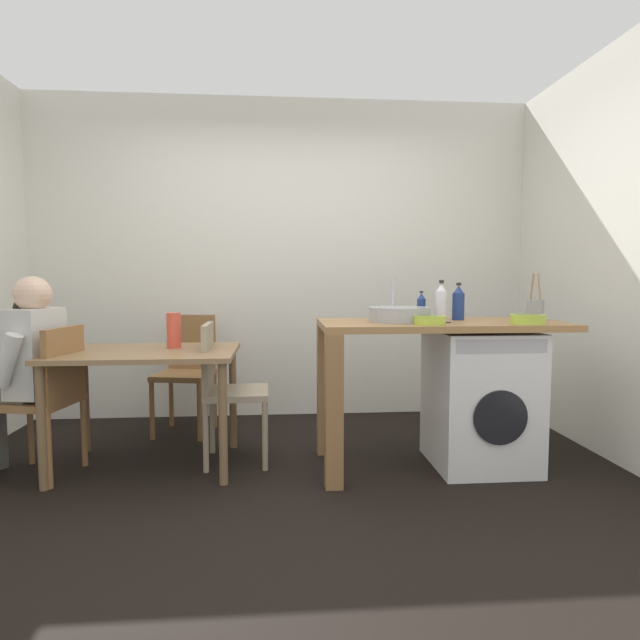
# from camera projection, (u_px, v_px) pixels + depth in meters

# --- Properties ---
(ground_plane) EXTENTS (5.46, 5.46, 0.00)m
(ground_plane) POSITION_uv_depth(u_px,v_px,m) (288.00, 495.00, 2.84)
(ground_plane) COLOR black
(wall_back) EXTENTS (4.60, 0.10, 2.70)m
(wall_back) POSITION_uv_depth(u_px,v_px,m) (284.00, 260.00, 4.47)
(wall_back) COLOR silver
(wall_back) RESTS_ON ground_plane
(dining_table) EXTENTS (1.10, 0.76, 0.74)m
(dining_table) POSITION_uv_depth(u_px,v_px,m) (147.00, 366.00, 3.23)
(dining_table) COLOR olive
(dining_table) RESTS_ON ground_plane
(chair_person_seat) EXTENTS (0.47, 0.47, 0.90)m
(chair_person_seat) POSITION_uv_depth(u_px,v_px,m) (49.00, 393.00, 3.08)
(chair_person_seat) COLOR olive
(chair_person_seat) RESTS_ON ground_plane
(chair_opposite) EXTENTS (0.41, 0.41, 0.90)m
(chair_opposite) POSITION_uv_depth(u_px,v_px,m) (225.00, 384.00, 3.33)
(chair_opposite) COLOR gray
(chair_opposite) RESTS_ON ground_plane
(chair_spare_by_wall) EXTENTS (0.47, 0.47, 0.90)m
(chair_spare_by_wall) POSITION_uv_depth(u_px,v_px,m) (187.00, 366.00, 4.02)
(chair_spare_by_wall) COLOR olive
(chair_spare_by_wall) RESTS_ON ground_plane
(seated_person) EXTENTS (0.53, 0.54, 1.20)m
(seated_person) POSITION_uv_depth(u_px,v_px,m) (22.00, 365.00, 3.08)
(seated_person) COLOR #595651
(seated_person) RESTS_ON ground_plane
(kitchen_counter) EXTENTS (1.50, 0.68, 0.92)m
(kitchen_counter) POSITION_uv_depth(u_px,v_px,m) (407.00, 347.00, 3.21)
(kitchen_counter) COLOR #9E7042
(kitchen_counter) RESTS_ON ground_plane
(washing_machine) EXTENTS (0.60, 0.61, 0.86)m
(washing_machine) POSITION_uv_depth(u_px,v_px,m) (480.00, 398.00, 3.28)
(washing_machine) COLOR white
(washing_machine) RESTS_ON ground_plane
(sink_basin) EXTENTS (0.38, 0.38, 0.09)m
(sink_basin) POSITION_uv_depth(u_px,v_px,m) (399.00, 314.00, 3.19)
(sink_basin) COLOR #9EA0A5
(sink_basin) RESTS_ON kitchen_counter
(tap) EXTENTS (0.02, 0.02, 0.28)m
(tap) POSITION_uv_depth(u_px,v_px,m) (393.00, 298.00, 3.36)
(tap) COLOR #B2B2B7
(tap) RESTS_ON kitchen_counter
(bottle_tall_green) EXTENTS (0.06, 0.06, 0.19)m
(bottle_tall_green) POSITION_uv_depth(u_px,v_px,m) (421.00, 306.00, 3.38)
(bottle_tall_green) COLOR navy
(bottle_tall_green) RESTS_ON kitchen_counter
(bottle_squat_brown) EXTENTS (0.07, 0.07, 0.26)m
(bottle_squat_brown) POSITION_uv_depth(u_px,v_px,m) (441.00, 302.00, 3.30)
(bottle_squat_brown) COLOR silver
(bottle_squat_brown) RESTS_ON kitchen_counter
(bottle_clear_small) EXTENTS (0.08, 0.08, 0.24)m
(bottle_clear_small) POSITION_uv_depth(u_px,v_px,m) (458.00, 303.00, 3.32)
(bottle_clear_small) COLOR navy
(bottle_clear_small) RESTS_ON kitchen_counter
(mixing_bowl) EXTENTS (0.18, 0.18, 0.05)m
(mixing_bowl) POSITION_uv_depth(u_px,v_px,m) (430.00, 319.00, 3.01)
(mixing_bowl) COLOR #A8C63D
(mixing_bowl) RESTS_ON kitchen_counter
(utensil_crock) EXTENTS (0.11, 0.11, 0.30)m
(utensil_crock) POSITION_uv_depth(u_px,v_px,m) (535.00, 309.00, 3.31)
(utensil_crock) COLOR gray
(utensil_crock) RESTS_ON kitchen_counter
(colander) EXTENTS (0.20, 0.20, 0.06)m
(colander) POSITION_uv_depth(u_px,v_px,m) (528.00, 319.00, 3.03)
(colander) COLOR #A8C63D
(colander) RESTS_ON kitchen_counter
(vase) EXTENTS (0.09, 0.09, 0.23)m
(vase) POSITION_uv_depth(u_px,v_px,m) (174.00, 330.00, 3.32)
(vase) COLOR #D84C38
(vase) RESTS_ON dining_table
(scissors) EXTENTS (0.15, 0.06, 0.01)m
(scissors) POSITION_uv_depth(u_px,v_px,m) (438.00, 322.00, 3.11)
(scissors) COLOR #B2B2B7
(scissors) RESTS_ON kitchen_counter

